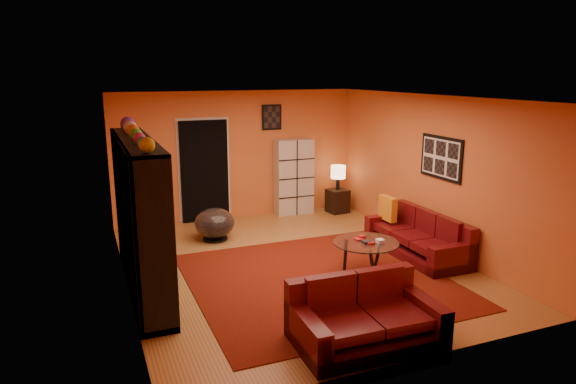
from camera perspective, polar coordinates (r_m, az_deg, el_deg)
name	(u,v)px	position (r m, az deg, el deg)	size (l,w,h in m)	color
floor	(293,265)	(8.15, 0.61, -8.10)	(6.00, 6.00, 0.00)	olive
ceiling	(294,97)	(7.60, 0.66, 10.47)	(6.00, 6.00, 0.00)	white
wall_back	(237,155)	(10.56, -5.67, 4.10)	(6.00, 6.00, 0.00)	orange
wall_front	(410,245)	(5.24, 13.45, -5.70)	(6.00, 6.00, 0.00)	orange
wall_left	(122,199)	(7.22, -18.01, -0.78)	(6.00, 6.00, 0.00)	orange
wall_right	(430,172)	(9.02, 15.46, 2.11)	(6.00, 6.00, 0.00)	orange
rug	(318,280)	(7.60, 3.38, -9.72)	(3.60, 3.60, 0.01)	#501109
doorway	(204,171)	(10.40, -9.27, 2.28)	(0.95, 0.10, 2.04)	black
wall_art_right	(441,158)	(8.73, 16.66, 3.67)	(0.03, 1.00, 0.70)	black
wall_art_back	(272,117)	(10.68, -1.83, 8.31)	(0.42, 0.03, 0.52)	black
entertainment_unit	(140,216)	(7.29, -16.11, -2.53)	(0.45, 3.00, 2.10)	black
tv	(144,219)	(7.38, -15.75, -2.90)	(0.12, 0.90, 0.52)	black
sofa	(420,238)	(8.79, 14.50, -4.95)	(0.82, 1.98, 0.85)	#49090E
loveseat	(363,316)	(6.00, 8.30, -13.49)	(1.63, 1.01, 0.85)	#49090E
throw_pillow	(388,208)	(9.16, 11.02, -1.79)	(0.12, 0.42, 0.42)	orange
coffee_table	(366,245)	(7.76, 8.63, -5.85)	(0.98, 0.98, 0.49)	silver
storage_cabinet	(294,177)	(10.85, 0.64, 1.70)	(0.80, 0.35, 1.59)	beige
bowl_chair	(215,223)	(9.32, -8.15, -3.46)	(0.71, 0.71, 0.58)	black
side_table	(338,201)	(11.10, 5.52, -0.99)	(0.40, 0.40, 0.50)	black
table_lamp	(338,173)	(10.96, 5.59, 2.17)	(0.31, 0.31, 0.52)	black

